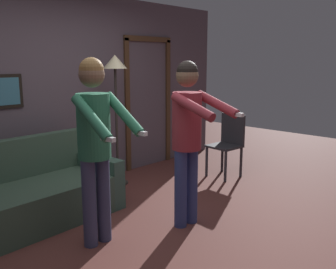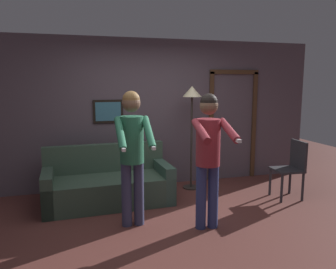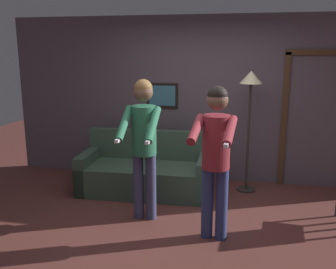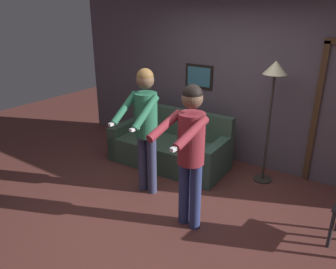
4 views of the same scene
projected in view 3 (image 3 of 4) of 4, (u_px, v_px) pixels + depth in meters
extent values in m
plane|color=brown|center=(184.00, 232.00, 4.35)|extent=(12.00, 12.00, 0.00)
cube|color=#584D56|center=(205.00, 100.00, 5.92)|extent=(6.40, 0.06, 2.60)
cube|color=black|center=(162.00, 96.00, 6.00)|extent=(0.51, 0.02, 0.40)
cube|color=teal|center=(162.00, 96.00, 5.98)|extent=(0.43, 0.01, 0.32)
cube|color=#4C331E|center=(284.00, 121.00, 5.69)|extent=(0.08, 0.04, 2.04)
cube|color=#4C331E|center=(321.00, 52.00, 5.37)|extent=(0.98, 0.04, 0.08)
cube|color=#3A503F|center=(145.00, 178.00, 5.54)|extent=(1.93, 0.92, 0.42)
cube|color=#3A503F|center=(150.00, 144.00, 5.79)|extent=(1.90, 0.21, 0.45)
cube|color=#354A3C|center=(89.00, 170.00, 5.66)|extent=(0.19, 0.86, 0.58)
cube|color=#385447|center=(204.00, 177.00, 5.38)|extent=(0.19, 0.86, 0.58)
cylinder|color=#332D28|center=(246.00, 189.00, 5.65)|extent=(0.28, 0.28, 0.02)
cylinder|color=#332D28|center=(248.00, 138.00, 5.48)|extent=(0.04, 0.04, 1.58)
cone|color=#F9EAB7|center=(251.00, 77.00, 5.28)|extent=(0.32, 0.32, 0.18)
cylinder|color=#393D60|center=(138.00, 186.00, 4.65)|extent=(0.13, 0.13, 0.83)
cylinder|color=#393D60|center=(151.00, 187.00, 4.62)|extent=(0.13, 0.13, 0.83)
cylinder|color=#286B4C|center=(144.00, 130.00, 4.48)|extent=(0.30, 0.30, 0.59)
sphere|color=brown|center=(143.00, 92.00, 4.38)|extent=(0.23, 0.23, 0.23)
sphere|color=brown|center=(143.00, 88.00, 4.37)|extent=(0.22, 0.22, 0.22)
cylinder|color=#286B4C|center=(124.00, 123.00, 4.28)|extent=(0.09, 0.48, 0.37)
cube|color=white|center=(118.00, 140.00, 4.11)|extent=(0.04, 0.15, 0.04)
cylinder|color=#286B4C|center=(153.00, 124.00, 4.21)|extent=(0.09, 0.48, 0.37)
cube|color=white|center=(148.00, 142.00, 4.04)|extent=(0.04, 0.15, 0.04)
cylinder|color=navy|center=(207.00, 203.00, 4.16)|extent=(0.13, 0.13, 0.82)
cylinder|color=navy|center=(222.00, 204.00, 4.11)|extent=(0.13, 0.13, 0.82)
cylinder|color=maroon|center=(216.00, 142.00, 3.98)|extent=(0.30, 0.30, 0.58)
sphere|color=brown|center=(217.00, 100.00, 3.88)|extent=(0.23, 0.23, 0.23)
sphere|color=black|center=(218.00, 96.00, 3.87)|extent=(0.21, 0.21, 0.21)
cylinder|color=maroon|center=(196.00, 129.00, 3.76)|extent=(0.13, 0.52, 0.24)
cylinder|color=maroon|center=(230.00, 131.00, 3.67)|extent=(0.13, 0.52, 0.24)
cube|color=white|center=(227.00, 145.00, 3.46)|extent=(0.05, 0.15, 0.04)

